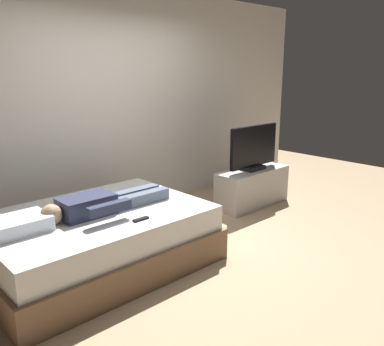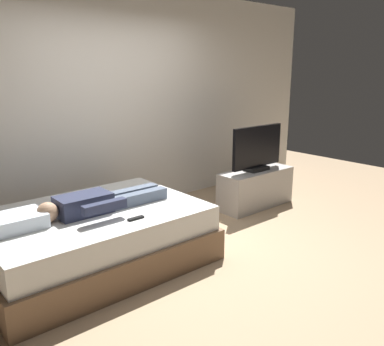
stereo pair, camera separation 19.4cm
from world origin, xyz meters
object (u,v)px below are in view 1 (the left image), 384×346
(tv_stand, at_px, (252,187))
(person, at_px, (101,204))
(tv, at_px, (254,149))
(bed, at_px, (97,240))
(pillow, at_px, (17,225))
(remote, at_px, (141,219))

(tv_stand, bearing_deg, person, -176.00)
(tv_stand, bearing_deg, tv, 0.00)
(bed, distance_m, tv, 2.50)
(tv, bearing_deg, person, -176.00)
(pillow, distance_m, person, 0.73)
(bed, bearing_deg, person, -63.34)
(pillow, distance_m, remote, 0.99)
(remote, xyz_separation_m, tv, (2.26, 0.57, 0.24))
(bed, relative_size, tv_stand, 1.85)
(tv_stand, bearing_deg, bed, -177.39)
(tv_stand, xyz_separation_m, tv, (0.00, 0.00, 0.53))
(pillow, bearing_deg, tv, 2.03)
(person, bearing_deg, remote, -69.53)
(pillow, relative_size, tv_stand, 0.44)
(remote, relative_size, tv, 0.17)
(bed, height_order, tv_stand, bed)
(person, bearing_deg, bed, 116.66)
(bed, height_order, remote, remote)
(person, xyz_separation_m, tv, (2.41, 0.17, 0.16))
(remote, bearing_deg, bed, 111.28)
(bed, bearing_deg, tv, 2.61)
(remote, height_order, tv_stand, remote)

